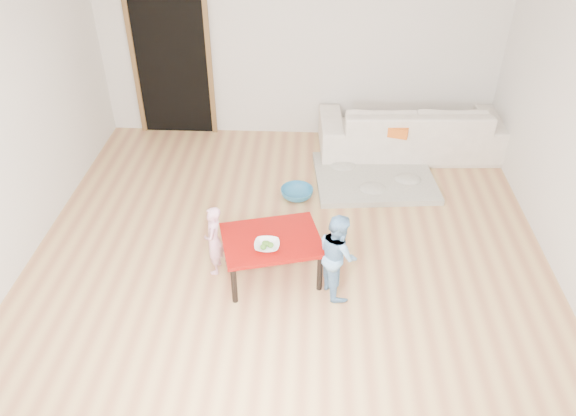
# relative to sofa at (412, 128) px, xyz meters

# --- Properties ---
(floor) EXTENTS (5.00, 5.00, 0.01)m
(floor) POSITION_rel_sofa_xyz_m (-1.43, -2.05, -0.33)
(floor) COLOR #B97A4F
(floor) RESTS_ON ground
(back_wall) EXTENTS (5.00, 0.02, 2.60)m
(back_wall) POSITION_rel_sofa_xyz_m (-1.43, 0.45, 0.97)
(back_wall) COLOR silver
(back_wall) RESTS_ON floor
(left_wall) EXTENTS (0.02, 5.00, 2.60)m
(left_wall) POSITION_rel_sofa_xyz_m (-3.93, -2.05, 0.97)
(left_wall) COLOR silver
(left_wall) RESTS_ON floor
(doorway) EXTENTS (1.02, 0.08, 2.11)m
(doorway) POSITION_rel_sofa_xyz_m (-3.03, 0.43, 0.69)
(doorway) COLOR brown
(doorway) RESTS_ON back_wall
(sofa) EXTENTS (2.31, 1.01, 0.66)m
(sofa) POSITION_rel_sofa_xyz_m (0.00, 0.00, 0.00)
(sofa) COLOR white
(sofa) RESTS_ON floor
(cushion) EXTENTS (0.56, 0.52, 0.12)m
(cushion) POSITION_rel_sofa_xyz_m (-0.31, -0.26, 0.17)
(cushion) COLOR orange
(cushion) RESTS_ON sofa
(red_table) EXTENTS (1.00, 0.85, 0.43)m
(red_table) POSITION_rel_sofa_xyz_m (-1.57, -2.42, -0.11)
(red_table) COLOR maroon
(red_table) RESTS_ON floor
(bowl) EXTENTS (0.22, 0.22, 0.05)m
(bowl) POSITION_rel_sofa_xyz_m (-1.59, -2.56, 0.13)
(bowl) COLOR white
(bowl) RESTS_ON red_table
(broccoli) EXTENTS (0.12, 0.12, 0.06)m
(broccoli) POSITION_rel_sofa_xyz_m (-1.59, -2.56, 0.13)
(broccoli) COLOR #2D5919
(broccoli) RESTS_ON red_table
(child_pink) EXTENTS (0.17, 0.26, 0.70)m
(child_pink) POSITION_rel_sofa_xyz_m (-2.10, -2.37, 0.02)
(child_pink) COLOR #D86391
(child_pink) RESTS_ON floor
(child_blue) EXTENTS (0.43, 0.48, 0.82)m
(child_blue) POSITION_rel_sofa_xyz_m (-0.98, -2.59, 0.08)
(child_blue) COLOR #5884CD
(child_blue) RESTS_ON floor
(basin) EXTENTS (0.36, 0.36, 0.11)m
(basin) POSITION_rel_sofa_xyz_m (-1.38, -1.12, -0.27)
(basin) COLOR teal
(basin) RESTS_ON floor
(blanket) EXTENTS (1.46, 1.25, 0.07)m
(blanket) POSITION_rel_sofa_xyz_m (-0.49, -0.71, -0.30)
(blanket) COLOR beige
(blanket) RESTS_ON floor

